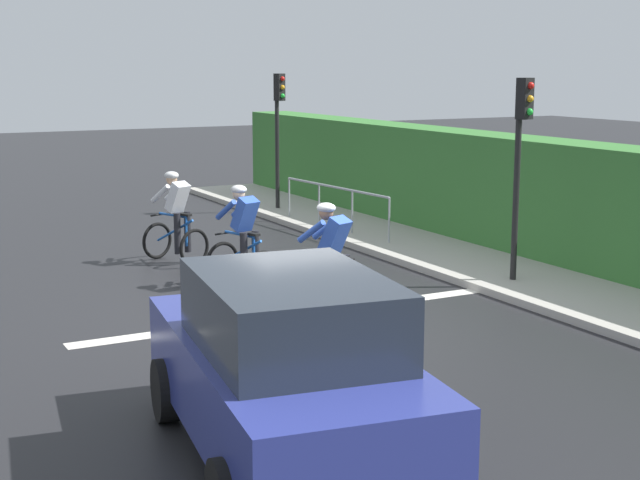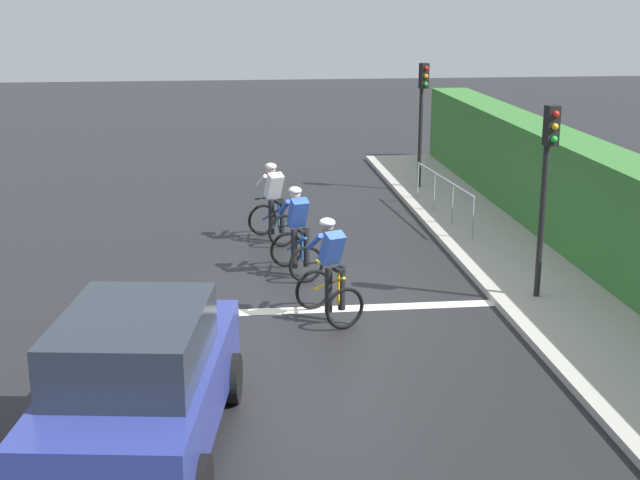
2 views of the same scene
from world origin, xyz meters
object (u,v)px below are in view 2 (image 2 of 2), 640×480
object	(u,v)px
cyclist_mid	(330,272)
pedestrian_railing_kerbside	(443,187)
traffic_light_near_crossing	(547,174)
car_navy	(140,382)
cyclist_lead	(273,204)
cyclist_second	(297,234)
traffic_light_far_junction	(422,107)

from	to	relation	value
cyclist_mid	pedestrian_railing_kerbside	size ratio (longest dim) A/B	0.43
traffic_light_near_crossing	car_navy	bearing A→B (deg)	-145.14
car_navy	traffic_light_near_crossing	bearing A→B (deg)	34.86
cyclist_lead	car_navy	distance (m)	8.91
cyclist_second	pedestrian_railing_kerbside	distance (m)	5.12
traffic_light_far_junction	pedestrian_railing_kerbside	distance (m)	3.46
cyclist_mid	traffic_light_far_junction	world-z (taller)	traffic_light_far_junction
traffic_light_near_crossing	traffic_light_far_junction	size ratio (longest dim) A/B	1.00
cyclist_lead	car_navy	size ratio (longest dim) A/B	0.39
traffic_light_far_junction	car_navy	bearing A→B (deg)	-115.10
cyclist_lead	cyclist_mid	bearing A→B (deg)	-82.45
car_navy	cyclist_second	bearing A→B (deg)	70.05
cyclist_second	traffic_light_near_crossing	distance (m)	4.62
car_navy	traffic_light_far_junction	xyz separation A→B (m)	(6.13, 13.08, 1.35)
car_navy	pedestrian_railing_kerbside	world-z (taller)	car_navy
cyclist_mid	cyclist_lead	bearing A→B (deg)	97.55
cyclist_lead	pedestrian_railing_kerbside	size ratio (longest dim) A/B	0.43
car_navy	cyclist_lead	bearing A→B (deg)	77.05
cyclist_second	traffic_light_near_crossing	size ratio (longest dim) A/B	0.50
traffic_light_far_junction	pedestrian_railing_kerbside	xyz separation A→B (m)	(-0.18, -3.15, -1.42)
cyclist_mid	traffic_light_near_crossing	world-z (taller)	traffic_light_near_crossing
cyclist_mid	car_navy	distance (m)	4.76
cyclist_lead	cyclist_second	size ratio (longest dim) A/B	1.00
cyclist_second	traffic_light_far_junction	size ratio (longest dim) A/B	0.50
car_navy	pedestrian_railing_kerbside	distance (m)	11.57
cyclist_lead	cyclist_mid	xyz separation A→B (m)	(0.62, -4.71, 0.00)
cyclist_lead	car_navy	bearing A→B (deg)	-102.95
cyclist_mid	pedestrian_railing_kerbside	world-z (taller)	cyclist_mid
traffic_light_near_crossing	pedestrian_railing_kerbside	distance (m)	5.79
car_navy	pedestrian_railing_kerbside	size ratio (longest dim) A/B	1.12
traffic_light_near_crossing	traffic_light_far_junction	distance (m)	8.76
traffic_light_near_crossing	cyclist_mid	bearing A→B (deg)	-174.46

